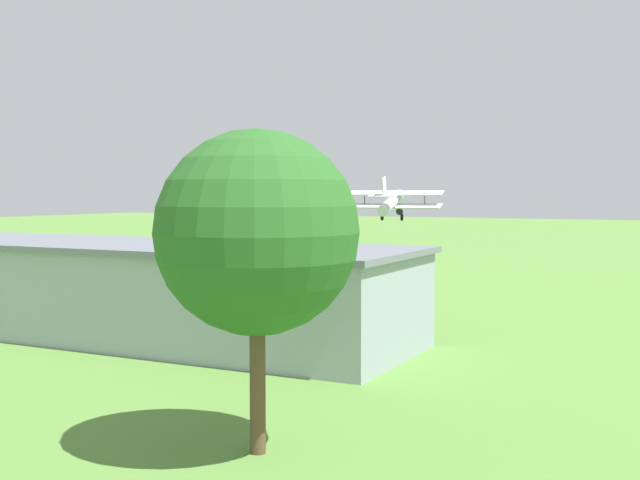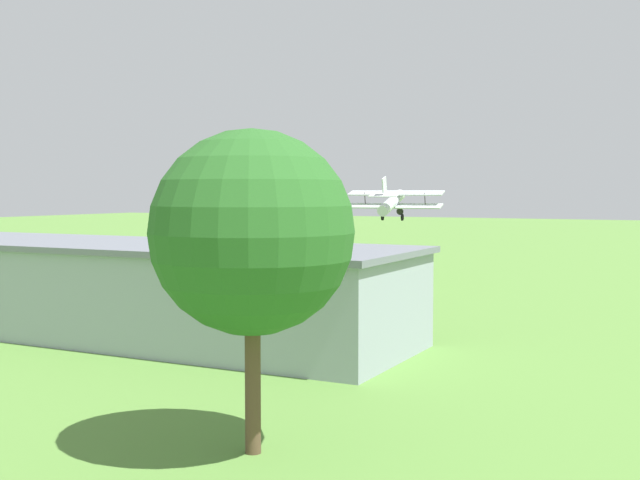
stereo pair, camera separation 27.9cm
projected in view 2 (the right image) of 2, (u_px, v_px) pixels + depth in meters
ground_plane at (387, 290)px, 72.74m from camera, size 400.00×400.00×0.00m
hangar at (127, 289)px, 49.62m from camera, size 37.14×11.28×5.83m
biplane at (393, 202)px, 73.77m from camera, size 9.25×6.97×4.07m
car_red at (10, 286)px, 68.32m from camera, size 1.94×4.53×1.59m
person_walking_on_apron at (100, 286)px, 68.52m from camera, size 0.45×0.45×1.64m
person_crossing_taxiway at (406, 304)px, 58.05m from camera, size 0.40×0.40×1.59m
person_at_fence_line at (84, 282)px, 71.30m from camera, size 0.48×0.48×1.68m
tree_near_perimeter_road at (252, 233)px, 26.85m from camera, size 7.00×7.00×11.11m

